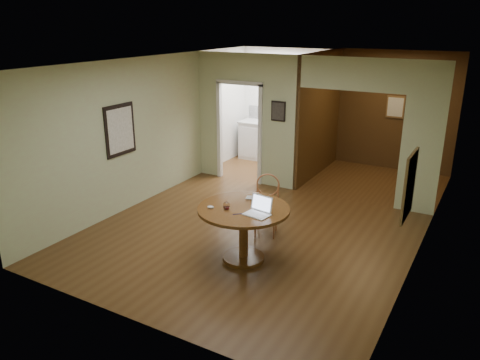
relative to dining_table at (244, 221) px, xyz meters
The scene contains 11 objects.
floor 0.90m from the dining_table, 118.96° to the left, with size 5.00×5.00×0.00m, color #4C2E15.
room_shell 3.83m from the dining_table, 102.15° to the left, with size 5.20×7.50×5.00m.
dining_table is the anchor object (origin of this frame).
chair 0.99m from the dining_table, 96.87° to the left, with size 0.53×0.53×0.99m.
open_laptop 0.41m from the dining_table, 16.02° to the right, with size 0.37×0.34×0.24m.
closed_laptop 0.39m from the dining_table, 83.60° to the left, with size 0.34×0.22×0.03m, color #B9B9BE.
mouse 0.52m from the dining_table, 146.43° to the right, with size 0.10×0.05×0.04m, color white.
wine_glass 0.36m from the dining_table, 137.23° to the right, with size 0.10×0.10×0.11m, color white, non-canonical shape.
pen 0.33m from the dining_table, 79.21° to the right, with size 0.01×0.01×0.14m, color navy.
kitchen_cabinet 5.07m from the dining_table, 109.28° to the left, with size 2.06×0.60×0.94m.
grocery_bag 4.96m from the dining_table, 104.37° to the left, with size 0.28×0.24×0.28m, color #C7B592.
Camera 1 is at (3.29, -5.91, 3.33)m, focal length 35.00 mm.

